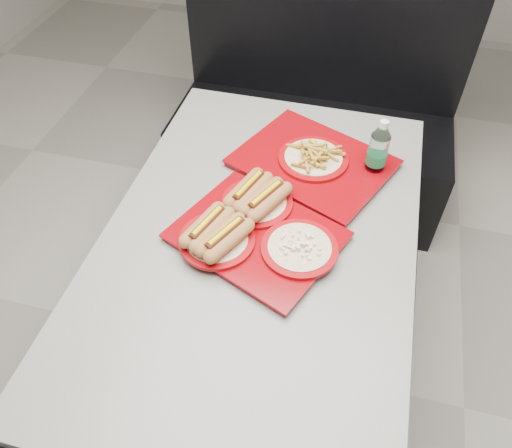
% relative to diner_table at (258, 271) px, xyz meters
% --- Properties ---
extents(ground, '(6.00, 6.00, 0.00)m').
position_rel_diner_table_xyz_m(ground, '(0.00, 0.00, -0.58)').
color(ground, gray).
rests_on(ground, ground).
extents(diner_table, '(0.92, 1.42, 0.75)m').
position_rel_diner_table_xyz_m(diner_table, '(0.00, 0.00, 0.00)').
color(diner_table, black).
rests_on(diner_table, ground).
extents(booth_bench, '(1.30, 0.57, 1.35)m').
position_rel_diner_table_xyz_m(booth_bench, '(0.00, 1.09, -0.18)').
color(booth_bench, black).
rests_on(booth_bench, ground).
extents(tray_near, '(0.54, 0.49, 0.10)m').
position_rel_diner_table_xyz_m(tray_near, '(-0.02, -0.00, 0.20)').
color(tray_near, '#7C0309').
rests_on(tray_near, diner_table).
extents(tray_far, '(0.58, 0.53, 0.09)m').
position_rel_diner_table_xyz_m(tray_far, '(0.10, 0.35, 0.19)').
color(tray_far, '#7C0309').
rests_on(tray_far, diner_table).
extents(water_bottle, '(0.07, 0.07, 0.21)m').
position_rel_diner_table_xyz_m(water_bottle, '(0.30, 0.36, 0.25)').
color(water_bottle, silver).
rests_on(water_bottle, diner_table).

